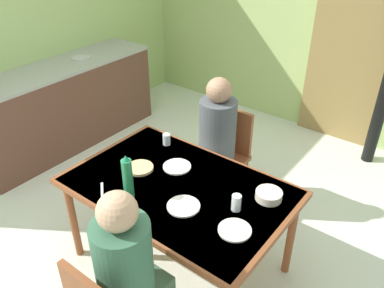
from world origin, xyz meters
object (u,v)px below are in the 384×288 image
Objects in this scene: serving_bowl_center at (269,195)px; water_bottle_green_near at (128,178)px; chair_far_diner at (224,152)px; person_far_diner at (217,130)px; kitchen_counter at (65,105)px; dining_table at (178,193)px; person_near_diner at (126,261)px.

water_bottle_green_near is at bearing -144.12° from serving_bowl_center.
person_far_diner reaches higher than chair_far_diner.
person_far_diner reaches higher than kitchen_counter.
water_bottle_green_near is at bearing 89.88° from chair_far_diner.
person_far_diner is (-0.17, 0.70, 0.12)m from dining_table.
chair_far_diner is at bearing 101.81° from dining_table.
dining_table is at bearing 108.19° from person_near_diner.
kitchen_counter is at bearing 2.15° from person_far_diner.
water_bottle_green_near reaches higher than chair_far_diner.
kitchen_counter reaches higher than dining_table.
person_far_diner is at bearing 104.03° from dining_table.
chair_far_diner is (-0.17, 0.84, -0.17)m from dining_table.
person_near_diner is at bearing -46.07° from water_bottle_green_near.
dining_table is at bearing -155.83° from serving_bowl_center.
person_far_diner is 0.85m from serving_bowl_center.
dining_table is 0.73m from person_far_diner.
water_bottle_green_near is (-0.00, -1.11, 0.38)m from chair_far_diner.
kitchen_counter is 6.84× the size of water_bottle_green_near.
kitchen_counter is at bearing 150.67° from person_near_diner.
person_near_diner is 1.46m from person_far_diner.
water_bottle_green_near is 0.90m from serving_bowl_center.
person_near_diner and person_far_diner have the same top height.
dining_table is 1.93× the size of person_far_diner.
kitchen_counter is 2.19m from water_bottle_green_near.
chair_far_diner is at bearing 140.42° from serving_bowl_center.
dining_table is 0.87m from chair_far_diner.
kitchen_counter is 2.73m from person_near_diner.
serving_bowl_center is at bearing 35.88° from water_bottle_green_near.
water_bottle_green_near reaches higher than kitchen_counter.
person_far_diner is at bearing 106.13° from person_near_diner.
person_near_diner is at bearing -108.33° from serving_bowl_center.
water_bottle_green_near is (-0.41, 0.42, 0.09)m from person_near_diner.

